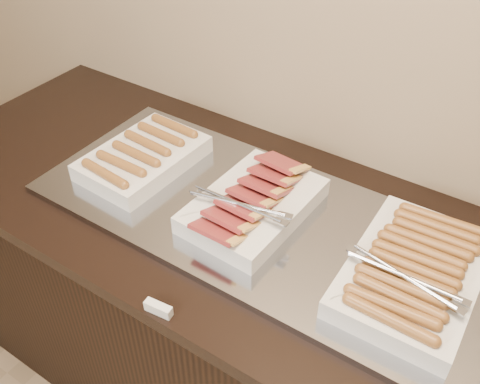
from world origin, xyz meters
name	(u,v)px	position (x,y,z in m)	size (l,w,h in m)	color
counter	(255,328)	(0.00, 2.13, 0.45)	(2.06, 0.76, 0.90)	black
warming_tray	(264,220)	(0.02, 2.13, 0.91)	(1.20, 0.50, 0.02)	#969AA4
dish_left	(143,157)	(-0.38, 2.13, 0.95)	(0.24, 0.35, 0.07)	silver
dish_center	(253,204)	(-0.01, 2.13, 0.95)	(0.27, 0.38, 0.09)	silver
dish_right	(413,272)	(0.40, 2.13, 0.95)	(0.28, 0.40, 0.08)	silver
label_holder	(158,309)	(-0.02, 1.77, 0.91)	(0.06, 0.02, 0.03)	silver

